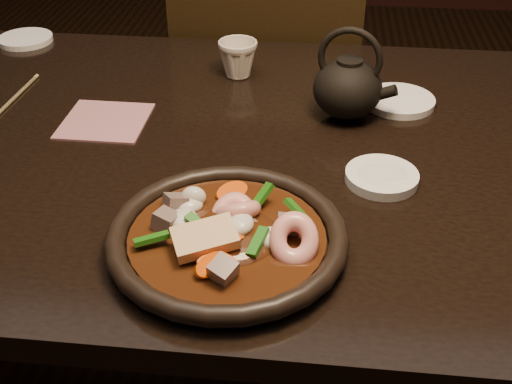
# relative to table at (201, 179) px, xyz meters

# --- Properties ---
(table) EXTENTS (1.60, 0.90, 0.75)m
(table) POSITION_rel_table_xyz_m (0.00, 0.00, 0.00)
(table) COLOR black
(table) RESTS_ON floor
(chair) EXTENTS (0.46, 0.46, 0.98)m
(chair) POSITION_rel_table_xyz_m (0.06, 0.62, -0.14)
(chair) COLOR black
(chair) RESTS_ON floor
(plate) EXTENTS (0.31, 0.31, 0.03)m
(plate) POSITION_rel_table_xyz_m (0.09, -0.27, 0.09)
(plate) COLOR black
(plate) RESTS_ON table
(stirfry) EXTENTS (0.23, 0.23, 0.07)m
(stirfry) POSITION_rel_table_xyz_m (0.09, -0.27, 0.10)
(stirfry) COLOR #341809
(stirfry) RESTS_ON plate
(soy_dish) EXTENTS (0.11, 0.11, 0.02)m
(soy_dish) POSITION_rel_table_xyz_m (0.30, -0.09, 0.08)
(soy_dish) COLOR white
(soy_dish) RESTS_ON table
(saucer_left) EXTENTS (0.12, 0.12, 0.01)m
(saucer_left) POSITION_rel_table_xyz_m (-0.46, 0.39, 0.08)
(saucer_left) COLOR white
(saucer_left) RESTS_ON table
(saucer_right) EXTENTS (0.13, 0.13, 0.01)m
(saucer_right) POSITION_rel_table_xyz_m (0.34, 0.17, 0.08)
(saucer_right) COLOR white
(saucer_right) RESTS_ON table
(tea_cup) EXTENTS (0.10, 0.10, 0.08)m
(tea_cup) POSITION_rel_table_xyz_m (0.03, 0.26, 0.12)
(tea_cup) COLOR beige
(tea_cup) RESTS_ON table
(chopsticks) EXTENTS (0.02, 0.23, 0.01)m
(chopsticks) POSITION_rel_table_xyz_m (-0.37, 0.10, 0.08)
(chopsticks) COLOR tan
(chopsticks) RESTS_ON table
(napkin) EXTENTS (0.14, 0.14, 0.00)m
(napkin) POSITION_rel_table_xyz_m (-0.17, 0.05, 0.08)
(napkin) COLOR #A6666C
(napkin) RESTS_ON table
(teapot) EXTENTS (0.15, 0.12, 0.16)m
(teapot) POSITION_rel_table_xyz_m (0.24, 0.11, 0.14)
(teapot) COLOR black
(teapot) RESTS_ON table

